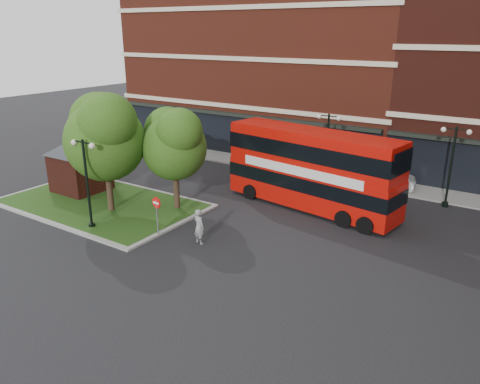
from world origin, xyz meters
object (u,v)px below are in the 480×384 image
Objects in this scene: bus at (312,164)px; car_white at (380,177)px; car_silver at (289,162)px; woman at (199,226)px.

bus reaches higher than car_white.
bus is at bearing 152.76° from car_white.
car_silver is 7.10m from car_white.
bus is 8.12m from car_silver.
car_silver is at bearing -66.69° from woman.
bus is at bearing -136.38° from car_silver.
car_white is at bearing -94.94° from woman.
bus is at bearing -93.71° from woman.
bus is 2.69× the size of car_silver.
bus is 2.44× the size of car_white.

